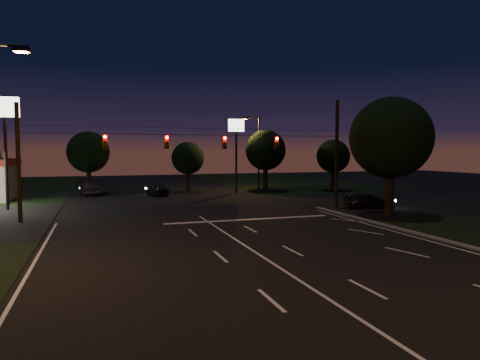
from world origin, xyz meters
name	(u,v)px	position (x,y,z in m)	size (l,w,h in m)	color
ground	(274,264)	(0.00, 0.00, 0.00)	(140.00, 140.00, 0.00)	black
cross_street_right	(406,203)	(20.00, 16.00, 0.00)	(20.00, 16.00, 0.02)	black
center_line	(355,316)	(0.00, -6.00, 0.01)	(0.14, 40.00, 0.01)	silver
stop_bar	(249,219)	(3.00, 11.50, 0.01)	(12.00, 0.50, 0.01)	silver
utility_pole_right	(336,208)	(12.00, 15.00, 0.00)	(0.30, 0.30, 9.00)	black
utility_pole_left	(21,223)	(-12.00, 15.00, 0.00)	(0.28, 0.28, 8.00)	black
signal_span	(196,141)	(0.00, 14.96, 5.50)	(24.00, 0.40, 1.56)	black
pole_sign_left_near	(5,124)	(-14.00, 22.00, 6.98)	(2.20, 0.30, 9.10)	black
pole_sign_right	(236,138)	(8.00, 30.00, 6.24)	(1.80, 0.30, 8.40)	black
street_light_right_far	(257,147)	(11.24, 32.00, 5.24)	(2.20, 0.35, 9.00)	black
tree_right_near	(390,139)	(13.53, 10.17, 5.68)	(6.00, 6.00, 8.76)	black
tree_far_b	(89,153)	(-7.98, 34.13, 4.61)	(4.60, 4.60, 6.98)	black
tree_far_c	(188,159)	(3.02, 33.10, 3.90)	(3.80, 3.80, 5.86)	black
tree_far_d	(265,151)	(12.02, 31.13, 4.83)	(4.80, 4.80, 7.30)	black
tree_far_e	(333,157)	(20.02, 29.11, 4.11)	(4.00, 4.00, 6.18)	black
car_oncoming_a	(158,190)	(-1.00, 29.60, 0.62)	(1.46, 3.64, 1.24)	black
car_oncoming_b	(89,189)	(-7.96, 32.22, 0.66)	(1.41, 4.03, 1.33)	black
car_cross	(369,201)	(14.43, 13.75, 0.62)	(1.74, 4.28, 1.24)	black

